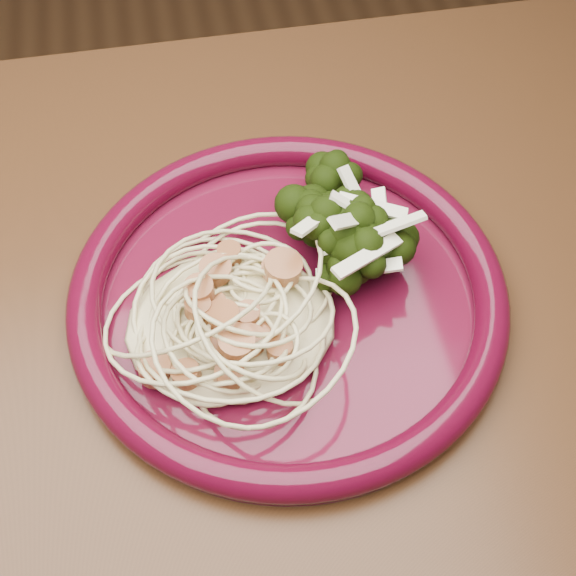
% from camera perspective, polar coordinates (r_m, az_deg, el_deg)
% --- Properties ---
extents(dining_table, '(1.20, 0.80, 0.75)m').
position_cam_1_polar(dining_table, '(0.66, -3.08, -11.01)').
color(dining_table, '#472814').
rests_on(dining_table, ground).
extents(dinner_plate, '(0.43, 0.43, 0.03)m').
position_cam_1_polar(dinner_plate, '(0.60, -0.00, -0.46)').
color(dinner_plate, '#4B0A1E').
rests_on(dinner_plate, dining_table).
extents(spaghetti_pile, '(0.19, 0.18, 0.03)m').
position_cam_1_polar(spaghetti_pile, '(0.57, -4.15, -1.98)').
color(spaghetti_pile, beige).
rests_on(spaghetti_pile, dinner_plate).
extents(scallop_cluster, '(0.17, 0.17, 0.04)m').
position_cam_1_polar(scallop_cluster, '(0.54, -4.39, 0.38)').
color(scallop_cluster, '#AF6C3F').
rests_on(scallop_cluster, spaghetti_pile).
extents(broccoli_pile, '(0.15, 0.18, 0.05)m').
position_cam_1_polar(broccoli_pile, '(0.60, 4.82, 3.40)').
color(broccoli_pile, black).
rests_on(broccoli_pile, dinner_plate).
extents(onion_garnish, '(0.10, 0.12, 0.05)m').
position_cam_1_polar(onion_garnish, '(0.58, 5.04, 5.50)').
color(onion_garnish, white).
rests_on(onion_garnish, broccoli_pile).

